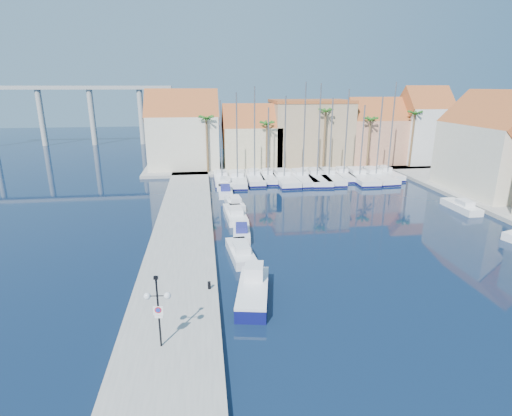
# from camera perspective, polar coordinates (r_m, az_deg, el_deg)

# --- Properties ---
(ground) EXTENTS (260.00, 260.00, 0.00)m
(ground) POSITION_cam_1_polar(r_m,az_deg,el_deg) (29.32, 6.72, -12.51)
(ground) COLOR black
(ground) RESTS_ON ground
(quay_west) EXTENTS (6.00, 77.00, 0.50)m
(quay_west) POSITION_cam_1_polar(r_m,az_deg,el_deg) (40.77, -10.39, -3.56)
(quay_west) COLOR gray
(quay_west) RESTS_ON ground
(shore_north) EXTENTS (54.00, 16.00, 0.50)m
(shore_north) POSITION_cam_1_polar(r_m,az_deg,el_deg) (75.87, 5.32, 6.23)
(shore_north) COLOR gray
(shore_north) RESTS_ON ground
(lamp_post) EXTENTS (1.46, 0.47, 4.32)m
(lamp_post) POSITION_cam_1_polar(r_m,az_deg,el_deg) (22.66, -13.87, -12.76)
(lamp_post) COLOR black
(lamp_post) RESTS_ON quay_west
(bollard) EXTENTS (0.22, 0.22, 0.55)m
(bollard) POSITION_cam_1_polar(r_m,az_deg,el_deg) (29.20, -6.70, -10.91)
(bollard) COLOR black
(bollard) RESTS_ON quay_west
(fishing_boat) EXTENTS (3.11, 6.36, 2.13)m
(fishing_boat) POSITION_cam_1_polar(r_m,az_deg,el_deg) (28.59, -0.41, -11.59)
(fishing_boat) COLOR #0D104E
(fishing_boat) RESTS_ON ground
(motorboat_west_0) EXTENTS (2.35, 5.79, 1.40)m
(motorboat_west_0) POSITION_cam_1_polar(r_m,az_deg,el_deg) (35.11, -2.21, -6.29)
(motorboat_west_0) COLOR white
(motorboat_west_0) RESTS_ON ground
(motorboat_west_1) EXTENTS (2.05, 5.21, 1.40)m
(motorboat_west_1) POSITION_cam_1_polar(r_m,az_deg,el_deg) (39.79, -2.08, -3.41)
(motorboat_west_1) COLOR white
(motorboat_west_1) RESTS_ON ground
(motorboat_west_2) EXTENTS (2.42, 6.57, 1.40)m
(motorboat_west_2) POSITION_cam_1_polar(r_m,az_deg,el_deg) (45.32, -3.01, -0.83)
(motorboat_west_2) COLOR white
(motorboat_west_2) RESTS_ON ground
(motorboat_west_3) EXTENTS (2.31, 5.73, 1.40)m
(motorboat_west_3) POSITION_cam_1_polar(r_m,az_deg,el_deg) (49.63, -3.09, 0.76)
(motorboat_west_3) COLOR white
(motorboat_west_3) RESTS_ON ground
(motorboat_west_4) EXTENTS (1.99, 5.78, 1.40)m
(motorboat_west_4) POSITION_cam_1_polar(r_m,az_deg,el_deg) (55.34, -4.41, 2.45)
(motorboat_west_4) COLOR white
(motorboat_west_4) RESTS_ON ground
(motorboat_west_5) EXTENTS (2.87, 7.20, 1.40)m
(motorboat_west_5) POSITION_cam_1_polar(r_m,az_deg,el_deg) (60.11, -4.36, 3.63)
(motorboat_west_5) COLOR white
(motorboat_west_5) RESTS_ON ground
(motorboat_west_6) EXTENTS (1.76, 5.18, 1.40)m
(motorboat_west_6) POSITION_cam_1_polar(r_m,az_deg,el_deg) (64.78, -4.84, 4.60)
(motorboat_west_6) COLOR white
(motorboat_west_6) RESTS_ON ground
(motorboat_east_1) EXTENTS (1.92, 5.78, 1.40)m
(motorboat_east_1) POSITION_cam_1_polar(r_m,az_deg,el_deg) (54.13, 27.29, 0.23)
(motorboat_east_1) COLOR white
(motorboat_east_1) RESTS_ON ground
(sailboat_0) EXTENTS (2.50, 9.13, 12.43)m
(sailboat_0) POSITION_cam_1_polar(r_m,az_deg,el_deg) (62.53, -4.89, 4.23)
(sailboat_0) COLOR white
(sailboat_0) RESTS_ON ground
(sailboat_1) EXTENTS (3.55, 10.79, 13.52)m
(sailboat_1) POSITION_cam_1_polar(r_m,az_deg,el_deg) (62.06, -2.67, 4.17)
(sailboat_1) COLOR white
(sailboat_1) RESTS_ON ground
(sailboat_2) EXTENTS (2.59, 9.51, 14.37)m
(sailboat_2) POSITION_cam_1_polar(r_m,az_deg,el_deg) (63.14, -0.25, 4.44)
(sailboat_2) COLOR white
(sailboat_2) RESTS_ON ground
(sailboat_3) EXTENTS (2.70, 8.62, 11.31)m
(sailboat_3) POSITION_cam_1_polar(r_m,az_deg,el_deg) (63.62, 1.67, 4.50)
(sailboat_3) COLOR white
(sailboat_3) RESTS_ON ground
(sailboat_4) EXTENTS (3.38, 11.53, 13.03)m
(sailboat_4) POSITION_cam_1_polar(r_m,az_deg,el_deg) (63.10, 3.90, 4.35)
(sailboat_4) COLOR white
(sailboat_4) RESTS_ON ground
(sailboat_5) EXTENTS (3.25, 10.63, 14.99)m
(sailboat_5) POSITION_cam_1_polar(r_m,az_deg,el_deg) (63.52, 6.53, 4.40)
(sailboat_5) COLOR white
(sailboat_5) RESTS_ON ground
(sailboat_6) EXTENTS (4.00, 11.88, 14.79)m
(sailboat_6) POSITION_cam_1_polar(r_m,az_deg,el_deg) (64.44, 8.59, 4.48)
(sailboat_6) COLOR white
(sailboat_6) RESTS_ON ground
(sailboat_7) EXTENTS (3.22, 11.18, 12.72)m
(sailboat_7) POSITION_cam_1_polar(r_m,az_deg,el_deg) (65.00, 10.20, 4.49)
(sailboat_7) COLOR white
(sailboat_7) RESTS_ON ground
(sailboat_8) EXTENTS (2.76, 8.32, 14.00)m
(sailboat_8) POSITION_cam_1_polar(r_m,az_deg,el_deg) (66.64, 12.31, 4.75)
(sailboat_8) COLOR white
(sailboat_8) RESTS_ON ground
(sailboat_9) EXTENTS (3.35, 11.77, 11.64)m
(sailboat_9) POSITION_cam_1_polar(r_m,az_deg,el_deg) (66.27, 14.37, 4.45)
(sailboat_9) COLOR white
(sailboat_9) RESTS_ON ground
(sailboat_10) EXTENTS (3.86, 11.52, 12.84)m
(sailboat_10) POSITION_cam_1_polar(r_m,az_deg,el_deg) (67.44, 16.49, 4.51)
(sailboat_10) COLOR white
(sailboat_10) RESTS_ON ground
(sailboat_11) EXTENTS (2.66, 8.80, 14.97)m
(sailboat_11) POSITION_cam_1_polar(r_m,az_deg,el_deg) (69.43, 18.08, 4.78)
(sailboat_11) COLOR white
(sailboat_11) RESTS_ON ground
(building_0) EXTENTS (12.30, 9.00, 13.50)m
(building_0) POSITION_cam_1_polar(r_m,az_deg,el_deg) (72.17, -10.32, 10.51)
(building_0) COLOR beige
(building_0) RESTS_ON shore_north
(building_1) EXTENTS (10.30, 8.00, 11.00)m
(building_1) POSITION_cam_1_polar(r_m,az_deg,el_deg) (72.75, -0.65, 9.86)
(building_1) COLOR #BFB086
(building_1) RESTS_ON shore_north
(building_2) EXTENTS (14.20, 10.20, 11.50)m
(building_2) POSITION_cam_1_polar(r_m,az_deg,el_deg) (75.71, 7.70, 10.72)
(building_2) COLOR tan
(building_2) RESTS_ON shore_north
(building_3) EXTENTS (10.30, 8.00, 12.00)m
(building_3) POSITION_cam_1_polar(r_m,az_deg,el_deg) (78.80, 16.47, 10.14)
(building_3) COLOR #BB755E
(building_3) RESTS_ON shore_north
(building_4) EXTENTS (8.30, 8.00, 14.00)m
(building_4) POSITION_cam_1_polar(r_m,az_deg,el_deg) (81.85, 22.69, 10.55)
(building_4) COLOR white
(building_4) RESTS_ON shore_north
(building_6) EXTENTS (9.00, 14.30, 13.50)m
(building_6) POSITION_cam_1_polar(r_m,az_deg,el_deg) (62.63, 30.95, 7.42)
(building_6) COLOR beige
(building_6) RESTS_ON shore_east
(palm_0) EXTENTS (2.60, 2.60, 10.15)m
(palm_0) POSITION_cam_1_polar(r_m,az_deg,el_deg) (66.88, -7.11, 12.36)
(palm_0) COLOR brown
(palm_0) RESTS_ON shore_north
(palm_1) EXTENTS (2.60, 2.60, 9.15)m
(palm_1) POSITION_cam_1_polar(r_m,az_deg,el_deg) (67.79, 1.57, 11.74)
(palm_1) COLOR brown
(palm_1) RESTS_ON shore_north
(palm_2) EXTENTS (2.60, 2.60, 11.15)m
(palm_2) POSITION_cam_1_polar(r_m,az_deg,el_deg) (69.92, 9.93, 13.21)
(palm_2) COLOR brown
(palm_2) RESTS_ON shore_north
(palm_3) EXTENTS (2.60, 2.60, 9.65)m
(palm_3) POSITION_cam_1_polar(r_m,az_deg,el_deg) (72.78, 16.03, 11.84)
(palm_3) COLOR brown
(palm_3) RESTS_ON shore_north
(palm_4) EXTENTS (2.60, 2.60, 10.65)m
(palm_4) POSITION_cam_1_polar(r_m,az_deg,el_deg) (76.22, 21.75, 12.23)
(palm_4) COLOR brown
(palm_4) RESTS_ON shore_north
(viaduct) EXTENTS (48.00, 2.20, 14.45)m
(viaduct) POSITION_cam_1_polar(r_m,az_deg,el_deg) (111.56, -25.14, 13.37)
(viaduct) COLOR #9E9E99
(viaduct) RESTS_ON ground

